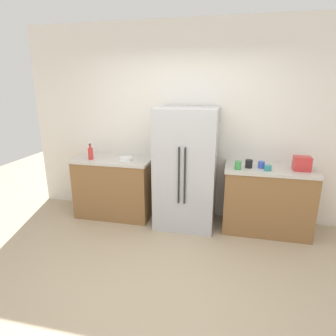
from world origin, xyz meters
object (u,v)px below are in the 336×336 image
Objects in this scene: cup_a at (238,165)px; cup_b at (249,164)px; toaster at (302,164)px; cup_d at (261,165)px; refrigerator at (186,168)px; bottle_a at (91,153)px; cup_c at (268,168)px; bowl_a at (126,159)px.

cup_b is (0.14, 0.12, -0.00)m from cup_a.
toaster reaches higher than cup_a.
cup_d is at bearing 6.85° from cup_b.
cup_d is (0.31, 0.14, -0.01)m from cup_a.
refrigerator reaches higher than cup_a.
bottle_a is 2.21× the size of cup_b.
toaster is at bearing 0.67° from cup_d.
bottle_a is at bearing -178.09° from toaster.
cup_d is (2.44, 0.09, -0.05)m from bottle_a.
cup_c is at bearing -5.21° from refrigerator.
bottle_a is 2.51m from cup_c.
bottle_a is (-2.94, -0.10, 0.00)m from toaster.
bowl_a is at bearing -177.97° from refrigerator.
refrigerator reaches higher than toaster.
refrigerator is 1.52m from toaster.
toaster is 1.95× the size of cup_b.
cup_d is (1.01, 0.00, 0.12)m from refrigerator.
toaster is at bearing 0.39° from refrigerator.
cup_c is at bearing -0.26° from bottle_a.
cup_b is 1.19× the size of cup_d.
refrigerator is at bearing 3.51° from bottle_a.
toaster is 0.82m from cup_a.
cup_c is (0.38, 0.03, -0.02)m from cup_a.
toaster is 0.44m from cup_c.
bottle_a is at bearing -176.49° from refrigerator.
cup_a is (-0.80, -0.14, -0.04)m from toaster.
cup_c is 1.98m from bowl_a.
bottle_a is 2.44m from cup_d.
bowl_a is (-1.98, 0.07, -0.01)m from cup_c.
cup_b is 0.25m from cup_c.
cup_a is 1.22× the size of cup_c.
cup_c is at bearing -19.52° from cup_b.
bottle_a is at bearing -177.84° from cup_d.
cup_a reaches higher than cup_d.
refrigerator is 8.61× the size of bowl_a.
cup_b is 0.54× the size of bowl_a.
refrigerator is 0.90m from bowl_a.
toaster is 1.92× the size of cup_a.
toaster is 1.06× the size of bowl_a.
cup_c is (1.09, -0.10, 0.11)m from refrigerator.
toaster is at bearing 1.91° from bottle_a.
toaster is at bearing 9.99° from cup_a.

